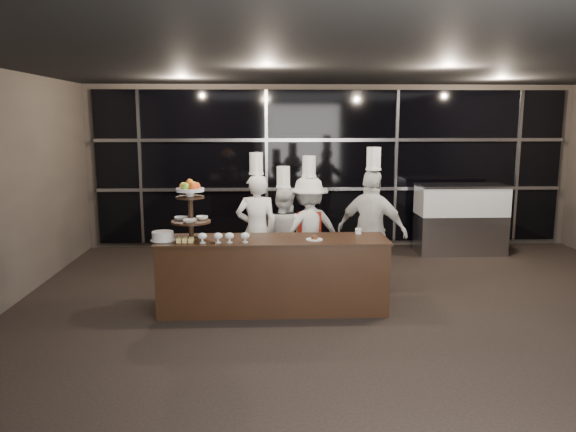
{
  "coord_description": "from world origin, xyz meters",
  "views": [
    {
      "loc": [
        -1.23,
        -5.4,
        2.37
      ],
      "look_at": [
        -0.94,
        1.68,
        1.15
      ],
      "focal_mm": 35.0,
      "sensor_mm": 36.0,
      "label": 1
    }
  ],
  "objects_px": {
    "display_stand": "(190,206)",
    "chef_c": "(309,230)",
    "display_case": "(461,215)",
    "chef_a": "(257,228)",
    "chef_d": "(372,230)",
    "buffet_counter": "(273,274)",
    "layer_cake": "(163,236)",
    "chef_b": "(283,235)"
  },
  "relations": [
    {
      "from": "display_stand",
      "to": "chef_c",
      "type": "xyz_separation_m",
      "value": [
        1.54,
        1.18,
        -0.55
      ]
    },
    {
      "from": "buffet_counter",
      "to": "layer_cake",
      "type": "height_order",
      "value": "layer_cake"
    },
    {
      "from": "chef_c",
      "to": "chef_b",
      "type": "bearing_deg",
      "value": -176.26
    },
    {
      "from": "chef_c",
      "to": "chef_a",
      "type": "bearing_deg",
      "value": -171.15
    },
    {
      "from": "display_case",
      "to": "chef_b",
      "type": "distance_m",
      "value": 3.67
    },
    {
      "from": "chef_c",
      "to": "display_stand",
      "type": "bearing_deg",
      "value": -142.39
    },
    {
      "from": "chef_a",
      "to": "chef_c",
      "type": "relative_size",
      "value": 1.03
    },
    {
      "from": "layer_cake",
      "to": "buffet_counter",
      "type": "bearing_deg",
      "value": 2.14
    },
    {
      "from": "buffet_counter",
      "to": "chef_c",
      "type": "distance_m",
      "value": 1.34
    },
    {
      "from": "buffet_counter",
      "to": "chef_b",
      "type": "distance_m",
      "value": 1.2
    },
    {
      "from": "layer_cake",
      "to": "chef_b",
      "type": "relative_size",
      "value": 0.17
    },
    {
      "from": "buffet_counter",
      "to": "chef_a",
      "type": "relative_size",
      "value": 1.48
    },
    {
      "from": "display_case",
      "to": "chef_b",
      "type": "relative_size",
      "value": 0.91
    },
    {
      "from": "layer_cake",
      "to": "chef_d",
      "type": "height_order",
      "value": "chef_d"
    },
    {
      "from": "display_stand",
      "to": "chef_b",
      "type": "xyz_separation_m",
      "value": [
        1.17,
        1.16,
        -0.61
      ]
    },
    {
      "from": "layer_cake",
      "to": "display_case",
      "type": "bearing_deg",
      "value": 32.16
    },
    {
      "from": "buffet_counter",
      "to": "chef_a",
      "type": "xyz_separation_m",
      "value": [
        -0.21,
        1.07,
        0.37
      ]
    },
    {
      "from": "layer_cake",
      "to": "chef_a",
      "type": "height_order",
      "value": "chef_a"
    },
    {
      "from": "display_case",
      "to": "chef_d",
      "type": "distance_m",
      "value": 3.01
    },
    {
      "from": "display_stand",
      "to": "display_case",
      "type": "bearing_deg",
      "value": 33.67
    },
    {
      "from": "chef_d",
      "to": "buffet_counter",
      "type": "bearing_deg",
      "value": -152.8
    },
    {
      "from": "chef_c",
      "to": "buffet_counter",
      "type": "bearing_deg",
      "value": -114.41
    },
    {
      "from": "display_case",
      "to": "layer_cake",
      "type": "bearing_deg",
      "value": -147.84
    },
    {
      "from": "layer_cake",
      "to": "chef_d",
      "type": "xyz_separation_m",
      "value": [
        2.71,
        0.75,
        -0.1
      ]
    },
    {
      "from": "display_stand",
      "to": "chef_d",
      "type": "distance_m",
      "value": 2.51
    },
    {
      "from": "buffet_counter",
      "to": "chef_c",
      "type": "xyz_separation_m",
      "value": [
        0.54,
        1.18,
        0.33
      ]
    },
    {
      "from": "chef_c",
      "to": "chef_d",
      "type": "height_order",
      "value": "chef_d"
    },
    {
      "from": "chef_a",
      "to": "display_case",
      "type": "bearing_deg",
      "value": 27.25
    },
    {
      "from": "layer_cake",
      "to": "chef_b",
      "type": "height_order",
      "value": "chef_b"
    },
    {
      "from": "layer_cake",
      "to": "chef_a",
      "type": "xyz_separation_m",
      "value": [
        1.13,
        1.12,
        -0.13
      ]
    },
    {
      "from": "display_case",
      "to": "chef_d",
      "type": "height_order",
      "value": "chef_d"
    },
    {
      "from": "display_stand",
      "to": "display_case",
      "type": "xyz_separation_m",
      "value": [
        4.39,
        2.92,
        -0.65
      ]
    },
    {
      "from": "display_stand",
      "to": "layer_cake",
      "type": "height_order",
      "value": "display_stand"
    },
    {
      "from": "display_stand",
      "to": "chef_c",
      "type": "height_order",
      "value": "chef_c"
    },
    {
      "from": "chef_c",
      "to": "chef_d",
      "type": "relative_size",
      "value": 0.93
    },
    {
      "from": "chef_b",
      "to": "chef_c",
      "type": "bearing_deg",
      "value": 3.74
    },
    {
      "from": "chef_a",
      "to": "buffet_counter",
      "type": "bearing_deg",
      "value": -78.73
    },
    {
      "from": "buffet_counter",
      "to": "chef_a",
      "type": "distance_m",
      "value": 1.15
    },
    {
      "from": "chef_a",
      "to": "chef_d",
      "type": "height_order",
      "value": "chef_d"
    },
    {
      "from": "chef_a",
      "to": "chef_c",
      "type": "bearing_deg",
      "value": 8.85
    },
    {
      "from": "display_case",
      "to": "buffet_counter",
      "type": "bearing_deg",
      "value": -139.21
    },
    {
      "from": "display_case",
      "to": "chef_a",
      "type": "distance_m",
      "value": 4.05
    }
  ]
}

